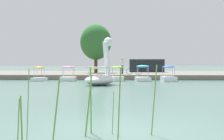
# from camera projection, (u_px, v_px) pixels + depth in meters

# --- Properties ---
(ground_plane) EXTENTS (435.19, 435.19, 0.00)m
(ground_plane) POSITION_uv_depth(u_px,v_px,m) (120.00, 129.00, 7.50)
(ground_plane) COLOR #47665B
(shore_bank_far) EXTENTS (130.42, 19.33, 0.50)m
(shore_bank_far) POSITION_uv_depth(u_px,v_px,m) (121.00, 74.00, 40.20)
(shore_bank_far) COLOR #6B665B
(shore_bank_far) RESTS_ON ground_plane
(swan_boat) EXTENTS (3.06, 3.64, 3.69)m
(swan_boat) POSITION_uv_depth(u_px,v_px,m) (101.00, 75.00, 23.32)
(swan_boat) COLOR white
(swan_boat) RESTS_ON ground_plane
(pedal_boat_blue) EXTENTS (1.29, 2.19, 1.45)m
(pedal_boat_blue) POSITION_uv_depth(u_px,v_px,m) (168.00, 76.00, 28.41)
(pedal_boat_blue) COLOR white
(pedal_boat_blue) RESTS_ON ground_plane
(pedal_boat_cyan) EXTENTS (1.41, 2.23, 1.50)m
(pedal_boat_cyan) POSITION_uv_depth(u_px,v_px,m) (143.00, 77.00, 28.53)
(pedal_boat_cyan) COLOR white
(pedal_boat_cyan) RESTS_ON ground_plane
(pedal_boat_lime) EXTENTS (1.26, 2.02, 1.40)m
(pedal_boat_lime) POSITION_uv_depth(u_px,v_px,m) (117.00, 77.00, 28.94)
(pedal_boat_lime) COLOR white
(pedal_boat_lime) RESTS_ON ground_plane
(pedal_boat_yellow) EXTENTS (1.18, 1.81, 1.32)m
(pedal_boat_yellow) POSITION_uv_depth(u_px,v_px,m) (94.00, 77.00, 28.75)
(pedal_boat_yellow) COLOR white
(pedal_boat_yellow) RESTS_ON ground_plane
(pedal_boat_pink) EXTENTS (1.43, 2.39, 1.41)m
(pedal_boat_pink) POSITION_uv_depth(u_px,v_px,m) (68.00, 77.00, 29.03)
(pedal_boat_pink) COLOR white
(pedal_boat_pink) RESTS_ON ground_plane
(pedal_boat_orange) EXTENTS (1.22, 1.80, 1.37)m
(pedal_boat_orange) POSITION_uv_depth(u_px,v_px,m) (39.00, 77.00, 28.75)
(pedal_boat_orange) COLOR white
(pedal_boat_orange) RESTS_ON ground_plane
(tree_broadleaf_left) EXTENTS (4.67, 4.39, 6.10)m
(tree_broadleaf_left) POSITION_uv_depth(u_px,v_px,m) (96.00, 42.00, 38.56)
(tree_broadleaf_left) COLOR #4C3823
(tree_broadleaf_left) RESTS_ON shore_bank_far
(person_on_path) EXTENTS (0.24, 0.25, 1.82)m
(person_on_path) POSITION_uv_depth(u_px,v_px,m) (122.00, 65.00, 33.65)
(person_on_path) COLOR #23283D
(person_on_path) RESTS_ON shore_bank_far
(bicycle_parked) EXTENTS (1.66, 0.09, 0.70)m
(bicycle_parked) POSITION_uv_depth(u_px,v_px,m) (134.00, 71.00, 31.91)
(bicycle_parked) COLOR black
(bicycle_parked) RESTS_ON shore_bank_far
(parked_van) EXTENTS (4.90, 2.33, 1.75)m
(parked_van) POSITION_uv_depth(u_px,v_px,m) (147.00, 65.00, 42.43)
(parked_van) COLOR #1E232D
(parked_van) RESTS_ON shore_bank_far
(reed_clump_foreground) EXTENTS (2.86, 1.24, 1.57)m
(reed_clump_foreground) POSITION_uv_depth(u_px,v_px,m) (84.00, 107.00, 6.50)
(reed_clump_foreground) COLOR #669942
(reed_clump_foreground) RESTS_ON ground_plane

